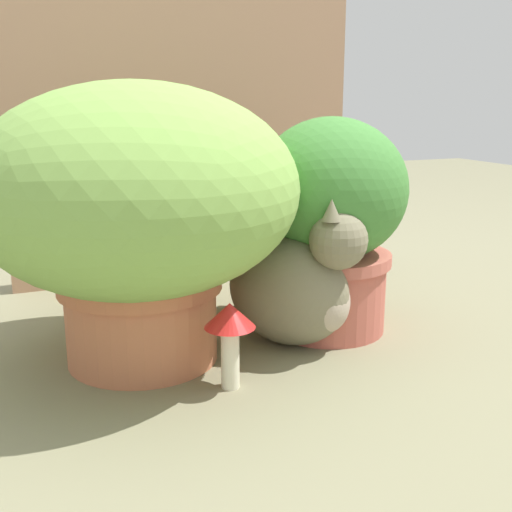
{
  "coord_description": "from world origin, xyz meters",
  "views": [
    {
      "loc": [
        -0.45,
        -1.08,
        0.48
      ],
      "look_at": [
        0.01,
        0.02,
        0.18
      ],
      "focal_mm": 44.25,
      "sensor_mm": 36.0,
      "label": 1
    }
  ],
  "objects_px": {
    "cat": "(295,285)",
    "mushroom_ornament_red": "(230,326)",
    "leafy_planter": "(330,218)",
    "grass_planter": "(137,203)"
  },
  "relations": [
    {
      "from": "mushroom_ornament_red",
      "to": "leafy_planter",
      "type": "bearing_deg",
      "value": 32.97
    },
    {
      "from": "leafy_planter",
      "to": "cat",
      "type": "relative_size",
      "value": 1.18
    },
    {
      "from": "cat",
      "to": "mushroom_ornament_red",
      "type": "distance_m",
      "value": 0.23
    },
    {
      "from": "grass_planter",
      "to": "mushroom_ornament_red",
      "type": "xyz_separation_m",
      "value": [
        0.11,
        -0.18,
        -0.19
      ]
    },
    {
      "from": "cat",
      "to": "mushroom_ornament_red",
      "type": "xyz_separation_m",
      "value": [
        -0.19,
        -0.14,
        -0.01
      ]
    },
    {
      "from": "leafy_planter",
      "to": "mushroom_ornament_red",
      "type": "xyz_separation_m",
      "value": [
        -0.29,
        -0.19,
        -0.13
      ]
    },
    {
      "from": "leafy_planter",
      "to": "mushroom_ornament_red",
      "type": "bearing_deg",
      "value": -147.03
    },
    {
      "from": "grass_planter",
      "to": "mushroom_ornament_red",
      "type": "relative_size",
      "value": 3.85
    },
    {
      "from": "grass_planter",
      "to": "cat",
      "type": "xyz_separation_m",
      "value": [
        0.3,
        -0.04,
        -0.18
      ]
    },
    {
      "from": "leafy_planter",
      "to": "mushroom_ornament_red",
      "type": "distance_m",
      "value": 0.37
    }
  ]
}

